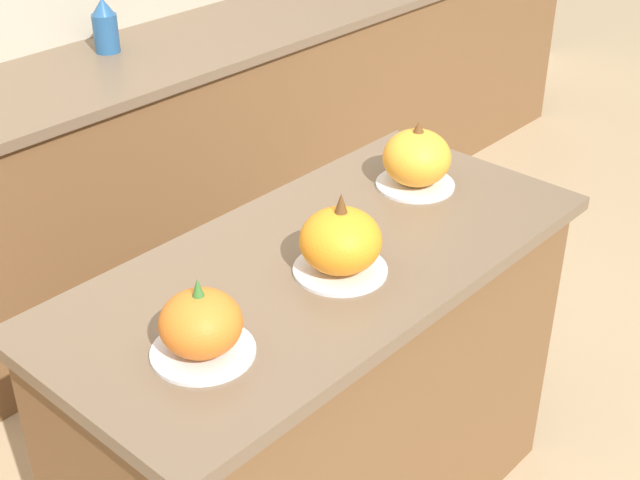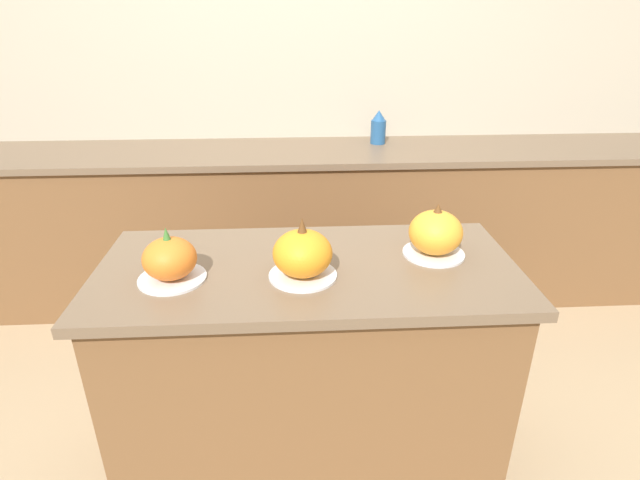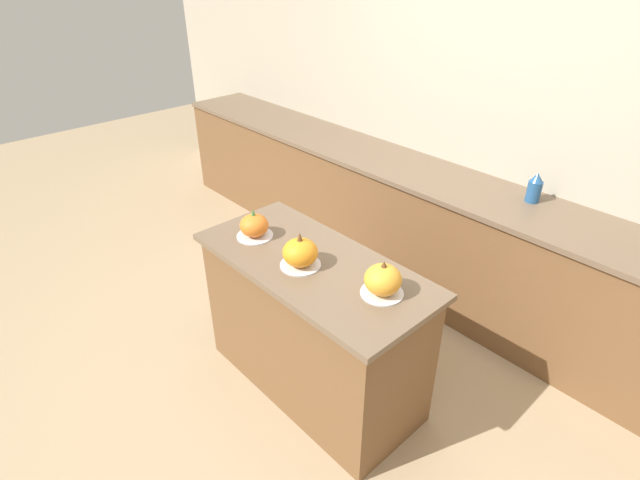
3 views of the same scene
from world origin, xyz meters
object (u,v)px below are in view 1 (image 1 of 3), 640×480
(bottle_tall, at_px, (105,26))
(pumpkin_cake_left, at_px, (201,326))
(pumpkin_cake_right, at_px, (417,159))
(pumpkin_cake_center, at_px, (341,242))

(bottle_tall, bearing_deg, pumpkin_cake_left, -120.34)
(pumpkin_cake_left, relative_size, pumpkin_cake_right, 1.00)
(pumpkin_cake_left, bearing_deg, bottle_tall, 59.66)
(pumpkin_cake_left, distance_m, pumpkin_cake_right, 0.86)
(pumpkin_cake_left, xyz_separation_m, pumpkin_cake_center, (0.40, -0.00, 0.01))
(bottle_tall, bearing_deg, pumpkin_cake_center, -107.63)
(pumpkin_cake_left, height_order, pumpkin_cake_center, pumpkin_cake_center)
(pumpkin_cake_right, bearing_deg, bottle_tall, 88.59)
(pumpkin_cake_right, relative_size, bottle_tall, 1.09)
(pumpkin_cake_left, distance_m, bottle_tall, 1.76)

